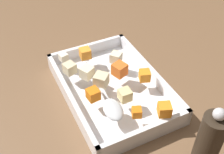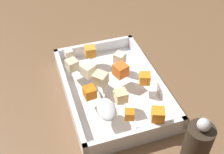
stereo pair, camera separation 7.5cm
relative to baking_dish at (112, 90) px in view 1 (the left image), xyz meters
name	(u,v)px [view 1 (the left image)]	position (x,y,z in m)	size (l,w,h in m)	color
ground_plane	(113,90)	(0.01, -0.01, -0.01)	(4.00, 4.00, 0.00)	brown
baking_dish	(112,90)	(0.00, 0.00, 0.00)	(0.37, 0.25, 0.05)	silver
carrot_chunk_corner_ne	(164,110)	(-0.16, -0.06, 0.05)	(0.03, 0.03, 0.03)	orange
carrot_chunk_mid_left	(85,53)	(0.12, 0.03, 0.05)	(0.03, 0.03, 0.03)	orange
carrot_chunk_far_right	(145,76)	(-0.04, -0.08, 0.05)	(0.03, 0.03, 0.03)	orange
carrot_chunk_near_spoon	(137,112)	(-0.14, 0.00, 0.05)	(0.02, 0.02, 0.02)	orange
carrot_chunk_mid_right	(93,94)	(-0.04, 0.07, 0.05)	(0.03, 0.03, 0.03)	orange
carrot_chunk_under_handle	(119,69)	(0.01, -0.03, 0.05)	(0.03, 0.03, 0.03)	orange
potato_chunk_near_left	(87,72)	(0.04, 0.06, 0.05)	(0.03, 0.03, 0.03)	beige
potato_chunk_front_center	(116,57)	(0.07, -0.04, 0.05)	(0.03, 0.03, 0.03)	beige
potato_chunk_heap_side	(70,68)	(0.08, 0.09, 0.05)	(0.03, 0.03, 0.03)	beige
potato_chunk_corner_nw	(125,95)	(-0.08, 0.00, 0.05)	(0.03, 0.03, 0.03)	#E0CC89
potato_chunk_corner_se	(101,80)	(0.00, 0.03, 0.05)	(0.03, 0.03, 0.03)	beige
parsnip_chunk_back_center	(64,57)	(0.14, 0.09, 0.05)	(0.02, 0.02, 0.02)	silver
serving_spoon	(111,106)	(-0.09, 0.05, 0.05)	(0.25, 0.05, 0.02)	silver
pepper_mill	(207,145)	(-0.29, -0.07, 0.07)	(0.05, 0.05, 0.19)	#2D2319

